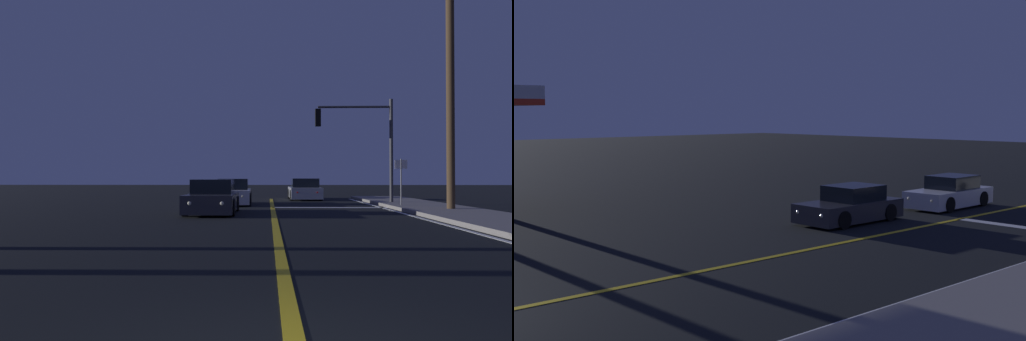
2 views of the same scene
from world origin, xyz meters
The scene contains 4 objects.
lane_line_center centered at (0.00, 10.10, 0.01)m, with size 0.20×34.35×0.01m, color gold.
lane_line_edge_right centered at (5.10, 10.10, 0.01)m, with size 0.16×34.35×0.01m, color white.
car_mid_block_charcoal centered at (-2.40, 15.15, 0.58)m, with size 1.94×4.23×1.34m.
car_side_waiting_white centered at (-2.02, 21.13, 0.58)m, with size 1.92×4.37×1.34m.
Camera 2 is at (13.23, -3.03, 4.03)m, focal length 46.02 mm.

